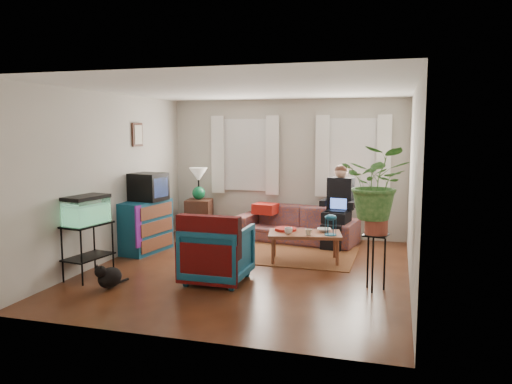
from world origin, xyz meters
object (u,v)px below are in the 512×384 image
(plant_stand, at_px, (375,262))
(sofa, at_px, (297,218))
(coffee_table, at_px, (305,247))
(dresser, at_px, (145,226))
(side_table, at_px, (199,217))
(armchair, at_px, (217,250))
(aquarium_stand, at_px, (88,251))

(plant_stand, bearing_deg, sofa, 121.18)
(sofa, distance_m, coffee_table, 1.43)
(dresser, height_order, coffee_table, dresser)
(side_table, height_order, dresser, dresser)
(dresser, xyz_separation_m, armchair, (1.74, -1.21, -0.01))
(sofa, xyz_separation_m, aquarium_stand, (-2.30, -3.03, -0.05))
(side_table, distance_m, armchair, 3.08)
(side_table, bearing_deg, plant_stand, -36.65)
(sofa, distance_m, armchair, 2.72)
(aquarium_stand, distance_m, plant_stand, 3.85)
(dresser, relative_size, armchair, 1.13)
(sofa, relative_size, aquarium_stand, 2.86)
(side_table, bearing_deg, sofa, -2.34)
(aquarium_stand, relative_size, plant_stand, 1.04)
(sofa, xyz_separation_m, dresser, (-2.29, -1.45, 0.00))
(armchair, xyz_separation_m, coffee_table, (0.95, 1.30, -0.19))
(dresser, relative_size, coffee_table, 0.86)
(coffee_table, distance_m, plant_stand, 1.59)
(side_table, xyz_separation_m, plant_stand, (3.46, -2.58, 0.02))
(dresser, xyz_separation_m, plant_stand, (3.80, -1.04, -0.06))
(coffee_table, relative_size, plant_stand, 1.51)
(aquarium_stand, bearing_deg, side_table, 92.61)
(side_table, height_order, armchair, armchair)
(side_table, xyz_separation_m, coffee_table, (2.35, -1.44, -0.11))
(side_table, xyz_separation_m, aquarium_stand, (-0.35, -3.11, 0.04))
(dresser, relative_size, aquarium_stand, 1.26)
(coffee_table, bearing_deg, plant_stand, -57.13)
(sofa, distance_m, dresser, 2.71)
(dresser, height_order, plant_stand, dresser)
(sofa, relative_size, coffee_table, 1.97)
(coffee_table, bearing_deg, sofa, 94.85)
(aquarium_stand, xyz_separation_m, armchair, (1.75, 0.37, 0.04))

